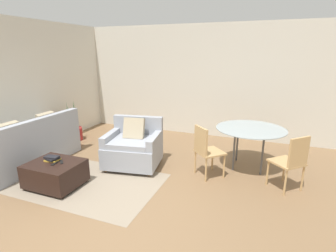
{
  "coord_description": "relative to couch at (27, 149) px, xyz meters",
  "views": [
    {
      "loc": [
        1.93,
        -2.57,
        2.09
      ],
      "look_at": [
        0.22,
        1.83,
        0.75
      ],
      "focal_mm": 28.0,
      "sensor_mm": 36.0,
      "label": 1
    }
  ],
  "objects": [
    {
      "name": "dining_chair_near_right",
      "position": [
        4.58,
        0.77,
        0.2
      ],
      "size": [
        0.59,
        0.59,
        0.9
      ],
      "color": "tan",
      "rests_on": "ground_plane"
    },
    {
      "name": "armchair",
      "position": [
        1.88,
        0.73,
        0.04
      ],
      "size": [
        1.1,
        1.0,
        0.92
      ],
      "color": "#999EA8",
      "rests_on": "ground_plane"
    },
    {
      "name": "potted_plant",
      "position": [
        -0.21,
        1.52,
        -0.1
      ],
      "size": [
        0.4,
        0.4,
        0.99
      ],
      "color": "maroon",
      "rests_on": "ground_plane"
    },
    {
      "name": "couch",
      "position": [
        0.0,
        0.0,
        0.0
      ],
      "size": [
        0.89,
        2.07,
        0.94
      ],
      "color": "#999EA8",
      "rests_on": "ground_plane"
    },
    {
      "name": "book_stack",
      "position": [
        1.02,
        -0.38,
        0.12
      ],
      "size": [
        0.24,
        0.19,
        0.08
      ],
      "color": "gold",
      "rests_on": "ottoman"
    },
    {
      "name": "dining_table",
      "position": [
        3.91,
        1.43,
        0.37
      ],
      "size": [
        1.24,
        1.24,
        0.76
      ],
      "color": "#99A8AD",
      "rests_on": "ground_plane"
    },
    {
      "name": "dining_chair_near_left",
      "position": [
        3.25,
        0.77,
        0.2
      ],
      "size": [
        0.59,
        0.59,
        0.9
      ],
      "color": "tan",
      "rests_on": "ground_plane"
    },
    {
      "name": "tv_remote_primary",
      "position": [
        1.19,
        -0.38,
        0.09
      ],
      "size": [
        0.15,
        0.15,
        0.01
      ],
      "color": "black",
      "rests_on": "ottoman"
    },
    {
      "name": "wall_back",
      "position": [
        2.23,
        3.13,
        1.05
      ],
      "size": [
        12.0,
        0.06,
        2.75
      ],
      "color": "beige",
      "rests_on": "ground_plane"
    },
    {
      "name": "tv_remote_secondary",
      "position": [
        1.14,
        -0.46,
        0.09
      ],
      "size": [
        0.06,
        0.16,
        0.01
      ],
      "color": "black",
      "rests_on": "ottoman"
    },
    {
      "name": "wall_left",
      "position": [
        -0.57,
        0.73,
        1.05
      ],
      "size": [
        0.06,
        12.0,
        2.75
      ],
      "color": "beige",
      "rests_on": "ground_plane"
    },
    {
      "name": "ottoman",
      "position": [
        1.09,
        -0.44,
        -0.1
      ],
      "size": [
        0.81,
        0.67,
        0.4
      ],
      "color": "black",
      "rests_on": "ground_plane"
    },
    {
      "name": "area_rug",
      "position": [
        1.49,
        -0.17,
        -0.32
      ],
      "size": [
        2.38,
        1.56,
        0.01
      ],
      "color": "gray",
      "rests_on": "ground_plane"
    },
    {
      "name": "ground_plane",
      "position": [
        2.23,
        -0.77,
        -0.32
      ],
      "size": [
        20.0,
        20.0,
        0.0
      ],
      "primitive_type": "plane",
      "color": "brown"
    }
  ]
}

